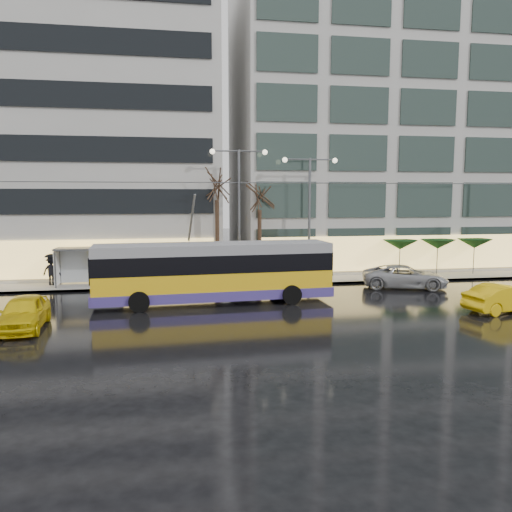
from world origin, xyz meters
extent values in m
plane|color=black|center=(0.00, 0.00, 0.00)|extent=(140.00, 140.00, 0.00)
cube|color=gray|center=(2.00, 14.00, 0.07)|extent=(80.00, 10.00, 0.15)
cube|color=slate|center=(2.00, 9.05, 0.07)|extent=(80.00, 0.10, 0.15)
cube|color=#ACAAA4|center=(19.00, 19.00, 12.65)|extent=(32.00, 14.00, 25.00)
cube|color=yellow|center=(-0.28, 4.35, 1.15)|extent=(13.24, 3.56, 1.64)
cube|color=#453687|center=(-0.28, 4.35, 0.60)|extent=(13.29, 3.61, 0.55)
cube|color=black|center=(-0.28, 4.35, 2.35)|extent=(13.27, 3.58, 0.98)
cube|color=gray|center=(-0.28, 4.35, 3.11)|extent=(13.24, 3.56, 0.55)
cube|color=black|center=(6.29, 4.77, 2.18)|extent=(0.23, 2.51, 1.42)
cube|color=black|center=(-6.85, 3.93, 2.18)|extent=(0.23, 2.51, 1.42)
cylinder|color=black|center=(3.77, 5.98, 0.55)|extent=(1.11, 0.45, 1.09)
cylinder|color=black|center=(3.95, 3.25, 0.55)|extent=(1.11, 0.45, 1.09)
cylinder|color=black|center=(-4.50, 5.45, 0.55)|extent=(1.11, 0.45, 1.09)
cylinder|color=black|center=(-4.33, 2.72, 0.55)|extent=(1.11, 0.45, 1.09)
cylinder|color=#595B60|center=(-1.43, 5.32, 4.69)|extent=(0.32, 4.06, 2.87)
cylinder|color=#595B60|center=(-1.47, 5.86, 4.69)|extent=(0.32, 4.06, 2.87)
cylinder|color=#595B60|center=(1.00, 5.75, 6.80)|extent=(42.00, 0.04, 0.04)
cylinder|color=#595B60|center=(1.00, 6.25, 6.80)|extent=(42.00, 0.04, 0.04)
cube|color=#595B60|center=(-8.00, 10.50, 2.60)|extent=(4.20, 1.60, 0.12)
cube|color=silver|center=(-8.00, 11.20, 1.35)|extent=(4.00, 0.05, 2.20)
cube|color=white|center=(-10.05, 10.50, 1.35)|extent=(0.10, 1.40, 2.20)
cylinder|color=#595B60|center=(-10.00, 9.80, 1.35)|extent=(0.10, 0.10, 2.40)
cylinder|color=#595B60|center=(-10.00, 11.20, 1.35)|extent=(0.10, 0.10, 2.40)
cylinder|color=#595B60|center=(-6.00, 9.80, 1.35)|extent=(0.10, 0.10, 2.40)
cylinder|color=#595B60|center=(-6.00, 11.20, 1.35)|extent=(0.10, 0.10, 2.40)
cylinder|color=#595B60|center=(2.00, 10.80, 4.65)|extent=(0.18, 0.18, 9.00)
cylinder|color=#595B60|center=(1.10, 10.80, 9.05)|extent=(1.80, 0.10, 0.10)
cylinder|color=#595B60|center=(2.90, 10.80, 9.05)|extent=(1.80, 0.10, 0.10)
sphere|color=#FFF2CC|center=(0.20, 10.80, 9.00)|extent=(0.36, 0.36, 0.36)
sphere|color=#FFF2CC|center=(3.80, 10.80, 9.00)|extent=(0.36, 0.36, 0.36)
cylinder|color=#595B60|center=(7.00, 10.80, 4.40)|extent=(0.18, 0.18, 8.50)
cylinder|color=#595B60|center=(6.10, 10.80, 8.55)|extent=(1.80, 0.10, 0.10)
cylinder|color=#595B60|center=(7.90, 10.80, 8.55)|extent=(1.80, 0.10, 0.10)
sphere|color=#FFF2CC|center=(5.20, 10.80, 8.50)|extent=(0.36, 0.36, 0.36)
sphere|color=#FFF2CC|center=(8.80, 10.80, 8.50)|extent=(0.36, 0.36, 0.36)
cylinder|color=black|center=(0.50, 11.00, 2.95)|extent=(0.28, 0.28, 5.60)
cylinder|color=black|center=(3.50, 11.20, 2.60)|extent=(0.28, 0.28, 4.90)
cylinder|color=#595B60|center=(14.00, 11.00, 1.25)|extent=(0.06, 0.06, 2.20)
cone|color=#0E350F|center=(14.00, 11.00, 2.45)|extent=(2.50, 2.50, 0.70)
cylinder|color=#595B60|center=(17.00, 11.00, 1.25)|extent=(0.06, 0.06, 2.20)
cone|color=#0E350F|center=(17.00, 11.00, 2.45)|extent=(2.50, 2.50, 0.70)
cylinder|color=#595B60|center=(20.00, 11.00, 1.25)|extent=(0.06, 0.06, 2.20)
cone|color=#0E350F|center=(20.00, 11.00, 2.45)|extent=(2.50, 2.50, 0.70)
imported|color=yellow|center=(-9.26, 0.15, 0.77)|extent=(2.08, 4.61, 1.54)
imported|color=yellow|center=(14.51, -0.33, 0.74)|extent=(4.70, 2.37, 1.48)
imported|color=#9E9EA2|center=(12.46, 6.92, 0.76)|extent=(5.97, 4.09, 1.52)
imported|color=black|center=(-4.75, 9.40, 0.97)|extent=(0.61, 0.41, 1.64)
imported|color=#DF4A67|center=(-4.75, 9.40, 1.90)|extent=(0.99, 1.01, 0.88)
imported|color=black|center=(-5.28, 11.98, 0.97)|extent=(1.02, 0.97, 1.65)
imported|color=black|center=(-10.51, 11.08, 1.11)|extent=(1.39, 1.04, 1.91)
imported|color=black|center=(-10.51, 11.08, 1.90)|extent=(1.02, 1.02, 0.72)
camera|label=1|loc=(-2.49, -23.36, 6.00)|focal=35.00mm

